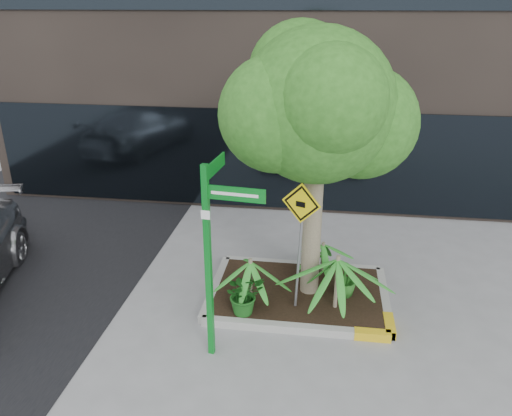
# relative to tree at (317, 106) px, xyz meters

# --- Properties ---
(ground) EXTENTS (80.00, 80.00, 0.00)m
(ground) POSITION_rel_tree_xyz_m (-0.39, -0.37, -3.62)
(ground) COLOR gray
(ground) RESTS_ON ground
(planter) EXTENTS (3.35, 2.36, 0.15)m
(planter) POSITION_rel_tree_xyz_m (-0.16, -0.10, -3.51)
(planter) COLOR #9E9E99
(planter) RESTS_ON ground
(tree) EXTENTS (3.30, 2.93, 4.95)m
(tree) POSITION_rel_tree_xyz_m (0.00, 0.00, 0.00)
(tree) COLOR gray
(tree) RESTS_ON ground
(palm_front) EXTENTS (1.15, 1.15, 1.28)m
(palm_front) POSITION_rel_tree_xyz_m (0.49, -0.52, -2.51)
(palm_front) COLOR gray
(palm_front) RESTS_ON ground
(palm_left) EXTENTS (1.00, 1.00, 1.11)m
(palm_left) POSITION_rel_tree_xyz_m (-1.03, -0.60, -2.64)
(palm_left) COLOR gray
(palm_left) RESTS_ON ground
(palm_back) EXTENTS (0.75, 0.75, 0.84)m
(palm_back) POSITION_rel_tree_xyz_m (0.23, 0.67, -2.84)
(palm_back) COLOR gray
(palm_back) RESTS_ON ground
(shrub_a) EXTENTS (0.93, 0.93, 0.76)m
(shrub_a) POSITION_rel_tree_xyz_m (-1.09, -0.92, -3.09)
(shrub_a) COLOR #164F16
(shrub_a) RESTS_ON planter
(shrub_b) EXTENTS (0.55, 0.55, 0.70)m
(shrub_b) POSITION_rel_tree_xyz_m (0.66, -0.11, -3.12)
(shrub_b) COLOR #266C20
(shrub_b) RESTS_ON planter
(shrub_c) EXTENTS (0.32, 0.32, 0.61)m
(shrub_c) POSITION_rel_tree_xyz_m (-1.03, -0.66, -3.16)
(shrub_c) COLOR #255E1D
(shrub_c) RESTS_ON planter
(shrub_d) EXTENTS (0.52, 0.52, 0.67)m
(shrub_d) POSITION_rel_tree_xyz_m (0.05, 0.51, -3.13)
(shrub_d) COLOR #245F1B
(shrub_d) RESTS_ON planter
(street_sign_post) EXTENTS (0.93, 0.97, 3.15)m
(street_sign_post) POSITION_rel_tree_xyz_m (-1.39, -1.82, -1.67)
(street_sign_post) COLOR #0B7B20
(street_sign_post) RESTS_ON ground
(cattle_sign) EXTENTS (0.66, 0.29, 2.31)m
(cattle_sign) POSITION_rel_tree_xyz_m (-0.18, -0.52, -1.90)
(cattle_sign) COLOR slate
(cattle_sign) RESTS_ON ground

